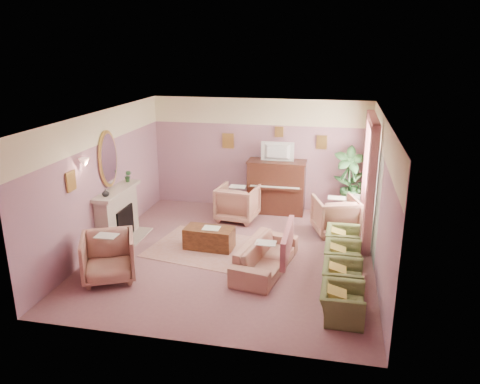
% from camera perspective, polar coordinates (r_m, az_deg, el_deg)
% --- Properties ---
extents(floor, '(5.50, 6.00, 0.01)m').
position_cam_1_polar(floor, '(9.56, -0.79, -7.58)').
color(floor, '#805256').
rests_on(floor, ground).
extents(ceiling, '(5.50, 6.00, 0.01)m').
position_cam_1_polar(ceiling, '(8.75, -0.87, 9.27)').
color(ceiling, beige).
rests_on(ceiling, wall_back).
extents(wall_back, '(5.50, 0.02, 2.80)m').
position_cam_1_polar(wall_back, '(11.90, 2.36, 4.62)').
color(wall_back, slate).
rests_on(wall_back, floor).
extents(wall_front, '(5.50, 0.02, 2.80)m').
position_cam_1_polar(wall_front, '(6.35, -6.84, -7.33)').
color(wall_front, slate).
rests_on(wall_front, floor).
extents(wall_left, '(0.02, 6.00, 2.80)m').
position_cam_1_polar(wall_left, '(10.00, -16.39, 1.41)').
color(wall_left, slate).
rests_on(wall_left, floor).
extents(wall_right, '(0.02, 6.00, 2.80)m').
position_cam_1_polar(wall_right, '(8.89, 16.74, -0.62)').
color(wall_right, slate).
rests_on(wall_right, floor).
extents(picture_rail_band, '(5.50, 0.01, 0.65)m').
position_cam_1_polar(picture_rail_band, '(11.70, 2.42, 9.75)').
color(picture_rail_band, beige).
rests_on(picture_rail_band, wall_back).
extents(stripe_panel, '(0.01, 3.00, 2.15)m').
position_cam_1_polar(stripe_panel, '(10.22, 15.98, -0.13)').
color(stripe_panel, '#A3AF9E').
rests_on(stripe_panel, wall_right).
extents(fireplace_surround, '(0.30, 1.40, 1.10)m').
position_cam_1_polar(fireplace_surround, '(10.36, -14.69, -2.86)').
color(fireplace_surround, '#AA9988').
rests_on(fireplace_surround, floor).
extents(fireplace_inset, '(0.18, 0.72, 0.68)m').
position_cam_1_polar(fireplace_inset, '(10.37, -14.13, -3.68)').
color(fireplace_inset, black).
rests_on(fireplace_inset, floor).
extents(fire_ember, '(0.06, 0.54, 0.10)m').
position_cam_1_polar(fire_ember, '(10.41, -13.86, -4.62)').
color(fire_ember, '#FF4B06').
rests_on(fire_ember, floor).
extents(mantel_shelf, '(0.40, 1.55, 0.07)m').
position_cam_1_polar(mantel_shelf, '(10.17, -14.79, 0.14)').
color(mantel_shelf, '#AA9988').
rests_on(mantel_shelf, fireplace_surround).
extents(hearth, '(0.55, 1.50, 0.02)m').
position_cam_1_polar(hearth, '(10.47, -13.48, -5.71)').
color(hearth, '#AA9988').
rests_on(hearth, floor).
extents(mirror_frame, '(0.04, 0.72, 1.20)m').
position_cam_1_polar(mirror_frame, '(10.05, -15.80, 3.89)').
color(mirror_frame, gold).
rests_on(mirror_frame, wall_left).
extents(mirror_glass, '(0.01, 0.60, 1.06)m').
position_cam_1_polar(mirror_glass, '(10.04, -15.68, 3.89)').
color(mirror_glass, white).
rests_on(mirror_glass, wall_left).
extents(sconce_shade, '(0.20, 0.20, 0.16)m').
position_cam_1_polar(sconce_shade, '(9.08, -18.45, 3.41)').
color(sconce_shade, '#E1A18C').
rests_on(sconce_shade, wall_left).
extents(piano, '(1.40, 0.60, 1.30)m').
position_cam_1_polar(piano, '(11.72, 4.46, 0.58)').
color(piano, '#3A1B13').
rests_on(piano, floor).
extents(piano_keyshelf, '(1.30, 0.12, 0.06)m').
position_cam_1_polar(piano_keyshelf, '(11.37, 4.24, 0.41)').
color(piano_keyshelf, '#3A1B13').
rests_on(piano_keyshelf, piano).
extents(piano_keys, '(1.20, 0.08, 0.02)m').
position_cam_1_polar(piano_keys, '(11.35, 4.24, 0.61)').
color(piano_keys, silver).
rests_on(piano_keys, piano).
extents(piano_top, '(1.45, 0.65, 0.04)m').
position_cam_1_polar(piano_top, '(11.54, 4.54, 3.71)').
color(piano_top, '#3A1B13').
rests_on(piano_top, piano).
extents(television, '(0.80, 0.12, 0.48)m').
position_cam_1_polar(television, '(11.43, 4.54, 5.07)').
color(television, black).
rests_on(television, piano).
extents(print_back_left, '(0.30, 0.03, 0.38)m').
position_cam_1_polar(print_back_left, '(11.95, -1.46, 6.25)').
color(print_back_left, gold).
rests_on(print_back_left, wall_back).
extents(print_back_right, '(0.26, 0.03, 0.34)m').
position_cam_1_polar(print_back_right, '(11.63, 9.94, 5.99)').
color(print_back_right, gold).
rests_on(print_back_right, wall_back).
extents(print_back_mid, '(0.22, 0.03, 0.26)m').
position_cam_1_polar(print_back_mid, '(11.67, 4.80, 7.33)').
color(print_back_mid, gold).
rests_on(print_back_mid, wall_back).
extents(print_left_wall, '(0.03, 0.28, 0.36)m').
position_cam_1_polar(print_left_wall, '(8.91, -19.90, 1.25)').
color(print_left_wall, gold).
rests_on(print_left_wall, wall_left).
extents(window_blind, '(0.03, 1.40, 1.80)m').
position_cam_1_polar(window_blind, '(10.30, 15.99, 3.62)').
color(window_blind, '#F2E0C6').
rests_on(window_blind, wall_right).
extents(curtain_left, '(0.16, 0.34, 2.60)m').
position_cam_1_polar(curtain_left, '(9.51, 15.64, 0.01)').
color(curtain_left, '#9F5359').
rests_on(curtain_left, floor).
extents(curtain_right, '(0.16, 0.34, 2.60)m').
position_cam_1_polar(curtain_right, '(11.28, 15.14, 2.77)').
color(curtain_right, '#9F5359').
rests_on(curtain_right, floor).
extents(pelmet, '(0.16, 2.20, 0.16)m').
position_cam_1_polar(pelmet, '(10.13, 15.94, 8.37)').
color(pelmet, '#9F5359').
rests_on(pelmet, wall_right).
extents(mantel_plant, '(0.16, 0.16, 0.28)m').
position_cam_1_polar(mantel_plant, '(10.59, -13.51, 1.89)').
color(mantel_plant, '#2A562A').
rests_on(mantel_plant, mantel_shelf).
extents(mantel_vase, '(0.16, 0.16, 0.16)m').
position_cam_1_polar(mantel_vase, '(9.71, -16.08, -0.10)').
color(mantel_vase, beige).
rests_on(mantel_vase, mantel_shelf).
extents(area_rug, '(2.77, 2.20, 0.01)m').
position_cam_1_polar(area_rug, '(9.80, -3.38, -6.91)').
color(area_rug, '#A37064').
rests_on(area_rug, floor).
extents(coffee_table, '(1.03, 0.56, 0.45)m').
position_cam_1_polar(coffee_table, '(9.75, -3.77, -5.64)').
color(coffee_table, '#492814').
rests_on(coffee_table, floor).
extents(table_paper, '(0.35, 0.28, 0.01)m').
position_cam_1_polar(table_paper, '(9.65, -3.51, -4.41)').
color(table_paper, beige).
rests_on(table_paper, coffee_table).
extents(sofa, '(0.63, 1.90, 0.77)m').
position_cam_1_polar(sofa, '(8.80, 3.13, -7.16)').
color(sofa, '#AC7962').
rests_on(sofa, floor).
extents(sofa_throw, '(0.10, 1.44, 0.53)m').
position_cam_1_polar(sofa_throw, '(8.67, 5.79, -6.06)').
color(sofa_throw, '#9F5359').
rests_on(sofa_throw, sofa).
extents(floral_armchair_left, '(0.90, 0.90, 0.94)m').
position_cam_1_polar(floral_armchair_left, '(11.22, -0.30, -1.11)').
color(floral_armchair_left, '#AC7962').
rests_on(floral_armchair_left, floor).
extents(floral_armchair_right, '(0.90, 0.90, 0.94)m').
position_cam_1_polar(floral_armchair_right, '(10.61, 11.57, -2.59)').
color(floral_armchair_right, '#AC7962').
rests_on(floral_armchair_right, floor).
extents(floral_armchair_front, '(0.90, 0.90, 0.94)m').
position_cam_1_polar(floral_armchair_front, '(8.75, -15.76, -7.36)').
color(floral_armchair_front, '#AC7962').
rests_on(floral_armchair_front, floor).
extents(olive_chair_a, '(0.55, 0.78, 0.67)m').
position_cam_1_polar(olive_chair_a, '(7.52, 12.39, -12.59)').
color(olive_chair_a, '#5D6937').
rests_on(olive_chair_a, floor).
extents(olive_chair_b, '(0.55, 0.78, 0.67)m').
position_cam_1_polar(olive_chair_b, '(8.24, 12.40, -9.76)').
color(olive_chair_b, '#5D6937').
rests_on(olive_chair_b, floor).
extents(olive_chair_c, '(0.55, 0.78, 0.67)m').
position_cam_1_polar(olive_chair_c, '(8.98, 12.41, -7.39)').
color(olive_chair_c, '#5D6937').
rests_on(olive_chair_c, floor).
extents(olive_chair_d, '(0.55, 0.78, 0.67)m').
position_cam_1_polar(olive_chair_d, '(9.73, 12.41, -5.38)').
color(olive_chair_d, '#5D6937').
rests_on(olive_chair_d, floor).
extents(side_table, '(0.52, 0.52, 0.70)m').
position_cam_1_polar(side_table, '(11.60, 13.63, -1.62)').
color(side_table, beige).
rests_on(side_table, floor).
extents(side_plant_big, '(0.30, 0.30, 0.34)m').
position_cam_1_polar(side_plant_big, '(11.44, 13.81, 0.84)').
color(side_plant_big, '#2A562A').
rests_on(side_plant_big, side_table).
extents(side_plant_small, '(0.16, 0.16, 0.28)m').
position_cam_1_polar(side_plant_small, '(11.36, 14.42, 0.52)').
color(side_plant_small, '#2A562A').
rests_on(side_plant_small, side_table).
extents(palm_pot, '(0.34, 0.34, 0.34)m').
position_cam_1_polar(palm_pot, '(11.66, 12.86, -2.39)').
color(palm_pot, brown).
rests_on(palm_pot, floor).
extents(palm_plant, '(0.76, 0.76, 1.44)m').
position_cam_1_polar(palm_plant, '(11.40, 13.16, 1.82)').
color(palm_plant, '#2A562A').
rests_on(palm_plant, palm_pot).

